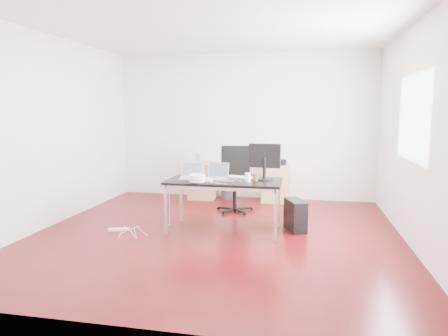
% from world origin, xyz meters
% --- Properties ---
extents(room_shell, '(5.00, 5.00, 5.00)m').
position_xyz_m(room_shell, '(0.04, 0.00, 1.40)').
color(room_shell, '#3A060A').
rests_on(room_shell, ground).
extents(desk, '(1.60, 0.80, 0.73)m').
position_xyz_m(desk, '(0.07, 0.21, 0.68)').
color(desk, black).
rests_on(desk, ground).
extents(office_chair, '(0.53, 0.55, 1.08)m').
position_xyz_m(office_chair, '(0.02, 1.40, 0.61)').
color(office_chair, black).
rests_on(office_chair, ground).
extents(filing_cabinet_left, '(0.50, 0.50, 0.70)m').
position_xyz_m(filing_cabinet_left, '(-0.76, 2.23, 0.35)').
color(filing_cabinet_left, tan).
rests_on(filing_cabinet_left, ground).
extents(filing_cabinet_right, '(0.50, 0.50, 0.70)m').
position_xyz_m(filing_cabinet_right, '(0.65, 2.23, 0.35)').
color(filing_cabinet_right, tan).
rests_on(filing_cabinet_right, ground).
extents(pc_tower, '(0.35, 0.49, 0.44)m').
position_xyz_m(pc_tower, '(1.07, 0.40, 0.22)').
color(pc_tower, black).
rests_on(pc_tower, ground).
extents(wastebasket, '(0.24, 0.24, 0.28)m').
position_xyz_m(wastebasket, '(-0.28, 2.25, 0.14)').
color(wastebasket, black).
rests_on(wastebasket, ground).
extents(power_strip, '(0.30, 0.15, 0.04)m').
position_xyz_m(power_strip, '(-1.39, -0.12, 0.02)').
color(power_strip, white).
rests_on(power_strip, ground).
extents(laptop_left, '(0.36, 0.29, 0.23)m').
position_xyz_m(laptop_left, '(-0.41, 0.23, 0.79)').
color(laptop_left, silver).
rests_on(laptop_left, desk).
extents(laptop_right, '(0.38, 0.33, 0.23)m').
position_xyz_m(laptop_right, '(-0.06, 0.25, 0.79)').
color(laptop_right, silver).
rests_on(laptop_right, desk).
extents(monitor, '(0.45, 0.26, 0.51)m').
position_xyz_m(monitor, '(0.62, 0.34, 1.01)').
color(monitor, black).
rests_on(monitor, desk).
extents(keyboard, '(0.46, 0.24, 0.02)m').
position_xyz_m(keyboard, '(0.30, 0.41, 0.74)').
color(keyboard, white).
rests_on(keyboard, desk).
extents(cup_white, '(0.09, 0.09, 0.12)m').
position_xyz_m(cup_white, '(0.42, 0.13, 0.79)').
color(cup_white, white).
rests_on(cup_white, desk).
extents(cup_brown, '(0.09, 0.09, 0.10)m').
position_xyz_m(cup_brown, '(0.51, 0.22, 0.78)').
color(cup_brown, '#53361C').
rests_on(cup_brown, desk).
extents(cable_coil, '(0.24, 0.24, 0.11)m').
position_xyz_m(cable_coil, '(-0.25, -0.04, 0.78)').
color(cable_coil, white).
rests_on(cable_coil, desk).
extents(power_adapter, '(0.08, 0.08, 0.03)m').
position_xyz_m(power_adapter, '(-0.09, -0.00, 0.74)').
color(power_adapter, white).
rests_on(power_adapter, desk).
extents(speaker, '(0.10, 0.09, 0.18)m').
position_xyz_m(speaker, '(-0.85, 2.22, 0.79)').
color(speaker, '#9E9E9E').
rests_on(speaker, filing_cabinet_left).
extents(navy_garment, '(0.32, 0.27, 0.09)m').
position_xyz_m(navy_garment, '(0.68, 2.26, 0.74)').
color(navy_garment, black).
rests_on(navy_garment, filing_cabinet_right).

